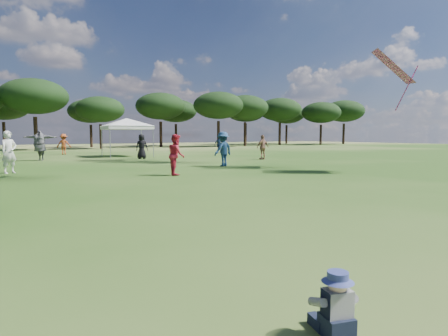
{
  "coord_description": "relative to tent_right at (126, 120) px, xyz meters",
  "views": [
    {
      "loc": [
        -2.32,
        -0.29,
        1.63
      ],
      "look_at": [
        0.01,
        3.19,
        1.26
      ],
      "focal_mm": 30.0,
      "sensor_mm": 36.0,
      "label": 1
    }
  ],
  "objects": [
    {
      "name": "tree_line",
      "position": [
        -5.03,
        19.84,
        2.65
      ],
      "size": [
        108.78,
        17.63,
        7.77
      ],
      "color": "black",
      "rests_on": "ground"
    },
    {
      "name": "tent_right",
      "position": [
        0.0,
        0.0,
        0.0
      ],
      "size": [
        6.71,
        6.71,
        3.2
      ],
      "rotation": [
        0.0,
        0.0,
        -0.1
      ],
      "color": "gray",
      "rests_on": "ground"
    },
    {
      "name": "festival_crowd",
      "position": [
        -7.28,
        -4.15,
        -1.89
      ],
      "size": [
        29.25,
        20.75,
        1.92
      ],
      "color": "black",
      "rests_on": "ground"
    },
    {
      "name": "toddler",
      "position": [
        -7.35,
        -25.93,
        -2.53
      ],
      "size": [
        0.4,
        0.44,
        0.54
      ],
      "rotation": [
        0.0,
        0.0,
        -0.31
      ],
      "color": "black",
      "rests_on": "ground"
    }
  ]
}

